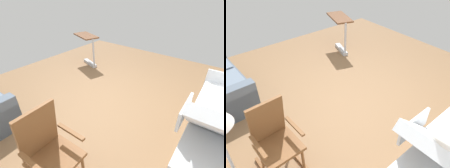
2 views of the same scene
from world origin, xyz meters
The scene contains 4 objects.
ground_plane centered at (0.00, 0.00, 0.00)m, with size 6.30×6.30×0.00m, color olive.
hospital_bed centered at (-1.82, -0.06, 0.32)m, with size 1.06×2.08×1.21m.
rocking_chair centered at (-0.37, 1.66, 0.50)m, with size 0.78×0.52×1.05m.
overbed_table centered at (1.76, -1.09, 0.53)m, with size 0.88×0.63×0.84m.
Camera 1 is at (-1.58, 2.17, 2.03)m, focal length 26.58 mm.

